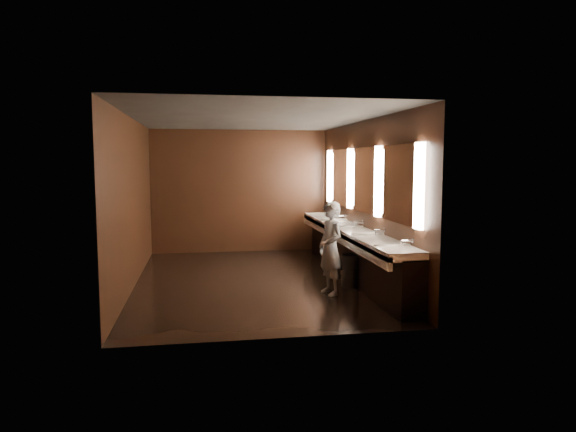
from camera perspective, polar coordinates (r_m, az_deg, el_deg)
name	(u,v)px	position (r m, az deg, el deg)	size (l,w,h in m)	color
floor	(253,280)	(9.07, -3.87, -7.16)	(6.00, 6.00, 0.00)	black
ceiling	(252,119)	(8.87, -4.00, 10.75)	(4.00, 6.00, 0.02)	#2D2D2B
wall_back	(240,191)	(11.84, -5.38, 2.76)	(4.00, 0.02, 2.80)	black
wall_front	(279,220)	(5.90, -1.04, -0.47)	(4.00, 0.02, 2.80)	black
wall_left	(133,202)	(8.89, -16.88, 1.46)	(0.02, 6.00, 2.80)	black
wall_right	(364,199)	(9.27, 8.46, 1.83)	(0.02, 6.00, 2.80)	black
sink_counter	(352,250)	(9.32, 7.16, -3.74)	(0.55, 5.40, 1.01)	black
mirror_band	(363,180)	(9.25, 8.38, 3.99)	(0.06, 5.03, 1.15)	#FFE2C6
person	(331,248)	(8.04, 4.75, -3.59)	(0.53, 0.35, 1.46)	#93AFDC
trash_bin	(352,270)	(8.64, 7.10, -6.03)	(0.35, 0.35, 0.54)	black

